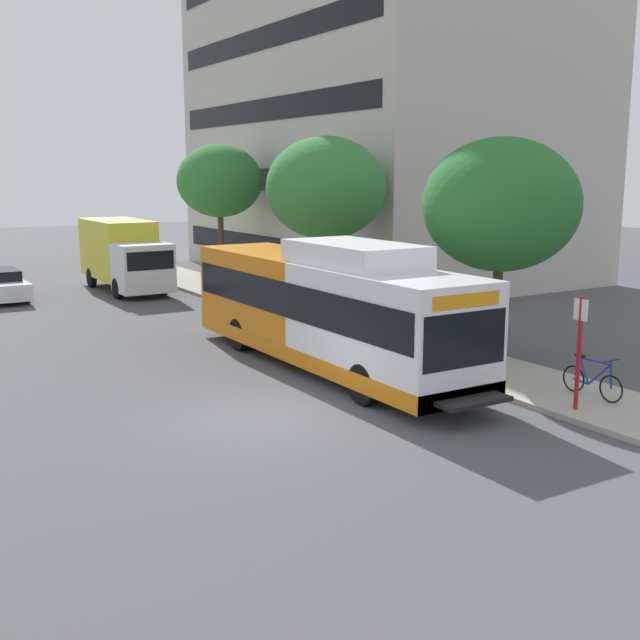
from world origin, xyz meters
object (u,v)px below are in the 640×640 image
transit_bus (327,308)px  bus_stop_sign_pole (579,344)px  bicycle_parked (592,380)px  parked_car_far_lane (0,285)px  box_truck_background (124,253)px  street_tree_mid_block (326,188)px  street_tree_near_stop (501,205)px  street_tree_far_block (220,181)px

transit_bus → bus_stop_sign_pole: bearing=-69.5°
bicycle_parked → parked_car_far_lane: parked_car_far_lane is taller
bicycle_parked → bus_stop_sign_pole: bearing=-157.0°
parked_car_far_lane → box_truck_background: (5.47, -0.07, 1.08)m
transit_bus → street_tree_mid_block: size_ratio=1.84×
transit_bus → box_truck_background: size_ratio=1.75×
transit_bus → parked_car_far_lane: transit_bus is taller
transit_bus → parked_car_far_lane: (-5.72, 17.46, -1.04)m
street_tree_near_stop → street_tree_far_block: bearing=90.1°
transit_bus → parked_car_far_lane: bearing=108.1°
street_tree_mid_block → transit_bus: bearing=-121.7°
transit_bus → bus_stop_sign_pole: (2.51, -6.70, -0.05)m
bus_stop_sign_pole → bicycle_parked: size_ratio=1.48×
bicycle_parked → box_truck_background: box_truck_background is taller
box_truck_background → bicycle_parked: bearing=-80.7°
bicycle_parked → street_tree_far_block: 23.85m
street_tree_mid_block → street_tree_far_block: street_tree_mid_block is taller
street_tree_far_block → box_truck_background: (-4.83, 0.22, -3.28)m
bus_stop_sign_pole → street_tree_far_block: (2.07, 23.88, 3.38)m
parked_car_far_lane → box_truck_background: bearing=-0.7°
bicycle_parked → street_tree_near_stop: street_tree_near_stop is taller
street_tree_far_block → transit_bus: bearing=-104.9°
transit_bus → bicycle_parked: transit_bus is taller
transit_bus → street_tree_near_stop: 5.74m
street_tree_near_stop → box_truck_background: bearing=104.1°
street_tree_near_stop → box_truck_background: size_ratio=0.90×
bus_stop_sign_pole → street_tree_far_block: bearing=85.0°
transit_bus → street_tree_far_block: street_tree_far_block is taller
street_tree_mid_block → street_tree_near_stop: bearing=-89.7°
street_tree_near_stop → bus_stop_sign_pole: bearing=-113.7°
transit_bus → bus_stop_sign_pole: size_ratio=4.71×
street_tree_far_block → bus_stop_sign_pole: bearing=-95.0°
parked_car_far_lane → box_truck_background: box_truck_background is taller
parked_car_far_lane → street_tree_far_block: bearing=-1.6°
bus_stop_sign_pole → bicycle_parked: bearing=23.0°
bicycle_parked → box_truck_background: 23.97m
street_tree_far_block → parked_car_far_lane: (-10.30, 0.28, -4.36)m
street_tree_far_block → parked_car_far_lane: size_ratio=1.48×
transit_bus → street_tree_far_block: (4.58, 17.18, 3.32)m
bus_stop_sign_pole → street_tree_near_stop: 5.97m
street_tree_near_stop → box_truck_background: (-4.86, 19.31, -2.80)m
transit_bus → box_truck_background: (-0.25, 17.39, 0.04)m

